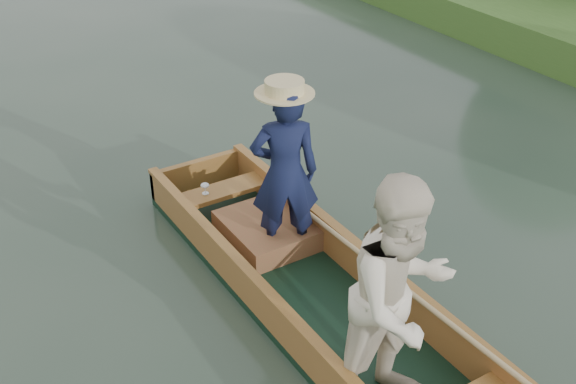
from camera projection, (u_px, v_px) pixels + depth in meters
ground at (324, 316)px, 6.25m from camera, size 120.00×120.00×0.00m
punt at (342, 268)px, 5.70m from camera, size 1.21×5.00×1.96m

